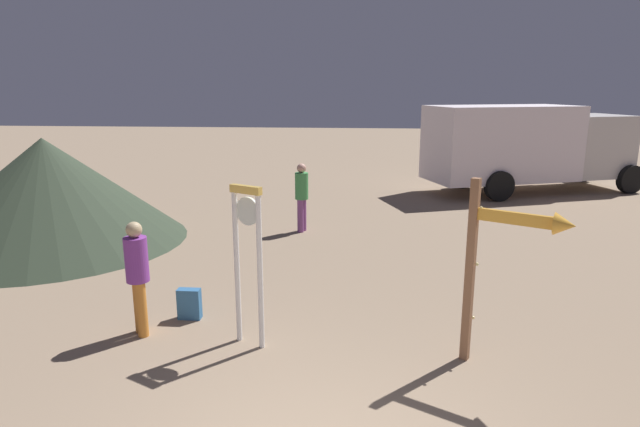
{
  "coord_description": "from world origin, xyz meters",
  "views": [
    {
      "loc": [
        0.31,
        -3.8,
        3.34
      ],
      "look_at": [
        -0.47,
        5.14,
        1.2
      ],
      "focal_mm": 30.06,
      "sensor_mm": 36.0,
      "label": 1
    }
  ],
  "objects_px": {
    "arrow_sign": "(505,250)",
    "box_truck_near": "(526,144)",
    "person_near_clock": "(138,273)",
    "backpack": "(190,304)",
    "dome_tent": "(47,191)",
    "person_distant": "(302,194)",
    "standing_clock": "(248,250)"
  },
  "relations": [
    {
      "from": "person_near_clock",
      "to": "person_distant",
      "type": "relative_size",
      "value": 1.0
    },
    {
      "from": "person_near_clock",
      "to": "backpack",
      "type": "relative_size",
      "value": 3.49
    },
    {
      "from": "backpack",
      "to": "dome_tent",
      "type": "distance_m",
      "value": 5.73
    },
    {
      "from": "backpack",
      "to": "standing_clock",
      "type": "bearing_deg",
      "value": -33.32
    },
    {
      "from": "backpack",
      "to": "person_distant",
      "type": "bearing_deg",
      "value": 77.95
    },
    {
      "from": "backpack",
      "to": "box_truck_near",
      "type": "relative_size",
      "value": 0.06
    },
    {
      "from": "standing_clock",
      "to": "box_truck_near",
      "type": "relative_size",
      "value": 0.3
    },
    {
      "from": "person_near_clock",
      "to": "standing_clock",
      "type": "bearing_deg",
      "value": -5.22
    },
    {
      "from": "person_distant",
      "to": "box_truck_near",
      "type": "distance_m",
      "value": 8.53
    },
    {
      "from": "standing_clock",
      "to": "person_near_clock",
      "type": "distance_m",
      "value": 1.61
    },
    {
      "from": "arrow_sign",
      "to": "box_truck_near",
      "type": "bearing_deg",
      "value": 73.4
    },
    {
      "from": "arrow_sign",
      "to": "person_near_clock",
      "type": "relative_size",
      "value": 1.44
    },
    {
      "from": "arrow_sign",
      "to": "dome_tent",
      "type": "xyz_separation_m",
      "value": [
        -8.48,
        4.72,
        -0.36
      ]
    },
    {
      "from": "person_near_clock",
      "to": "person_distant",
      "type": "xyz_separation_m",
      "value": [
        1.56,
        5.52,
        0.0
      ]
    },
    {
      "from": "backpack",
      "to": "box_truck_near",
      "type": "distance_m",
      "value": 12.96
    },
    {
      "from": "person_near_clock",
      "to": "dome_tent",
      "type": "xyz_separation_m",
      "value": [
        -3.82,
        4.22,
        0.24
      ]
    },
    {
      "from": "standing_clock",
      "to": "dome_tent",
      "type": "xyz_separation_m",
      "value": [
        -5.37,
        4.36,
        -0.16
      ]
    },
    {
      "from": "arrow_sign",
      "to": "person_distant",
      "type": "distance_m",
      "value": 6.81
    },
    {
      "from": "standing_clock",
      "to": "arrow_sign",
      "type": "relative_size",
      "value": 0.93
    },
    {
      "from": "person_near_clock",
      "to": "backpack",
      "type": "distance_m",
      "value": 1.0
    },
    {
      "from": "arrow_sign",
      "to": "backpack",
      "type": "height_order",
      "value": "arrow_sign"
    },
    {
      "from": "person_near_clock",
      "to": "backpack",
      "type": "bearing_deg",
      "value": 48.23
    },
    {
      "from": "standing_clock",
      "to": "box_truck_near",
      "type": "bearing_deg",
      "value": 59.59
    },
    {
      "from": "arrow_sign",
      "to": "person_distant",
      "type": "relative_size",
      "value": 1.43
    },
    {
      "from": "person_near_clock",
      "to": "person_distant",
      "type": "distance_m",
      "value": 5.74
    },
    {
      "from": "arrow_sign",
      "to": "backpack",
      "type": "distance_m",
      "value": 4.48
    },
    {
      "from": "arrow_sign",
      "to": "box_truck_near",
      "type": "height_order",
      "value": "box_truck_near"
    },
    {
      "from": "standing_clock",
      "to": "dome_tent",
      "type": "relative_size",
      "value": 0.37
    },
    {
      "from": "dome_tent",
      "to": "person_near_clock",
      "type": "bearing_deg",
      "value": -47.86
    },
    {
      "from": "box_truck_near",
      "to": "dome_tent",
      "type": "xyz_separation_m",
      "value": [
        -11.9,
        -6.76,
        -0.39
      ]
    },
    {
      "from": "dome_tent",
      "to": "person_distant",
      "type": "bearing_deg",
      "value": 13.67
    },
    {
      "from": "backpack",
      "to": "person_distant",
      "type": "relative_size",
      "value": 0.28
    }
  ]
}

